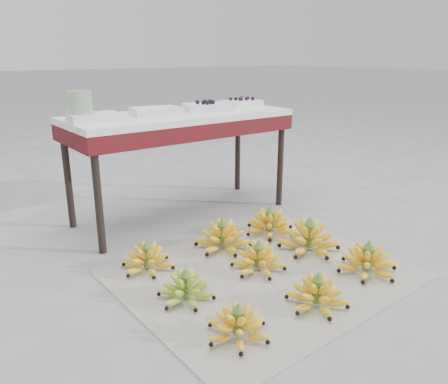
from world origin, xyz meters
TOP-DOWN VIEW (x-y plane):
  - ground at (0.00, 0.00)m, footprint 60.00×60.00m
  - newspaper_mat at (-0.11, -0.03)m, footprint 1.26×1.07m
  - bunch_front_left at (-0.50, -0.34)m, footprint 0.25×0.25m
  - bunch_front_center at (-0.12, -0.37)m, footprint 0.28×0.28m
  - bunch_front_right at (0.28, -0.33)m, footprint 0.36×0.36m
  - bunch_mid_left at (-0.51, -0.01)m, footprint 0.26×0.26m
  - bunch_mid_center at (-0.10, 0.00)m, footprint 0.29×0.29m
  - bunch_mid_right at (0.25, 0.01)m, footprint 0.34×0.34m
  - bunch_back_left at (-0.51, 0.32)m, footprint 0.30×0.30m
  - bunch_back_center at (-0.09, 0.29)m, footprint 0.30×0.30m
  - bunch_back_right at (0.24, 0.29)m, footprint 0.37×0.37m
  - vendor_table at (0.02, 0.86)m, footprint 1.34×0.54m
  - tray_far_left at (-0.51, 0.84)m, footprint 0.27×0.21m
  - tray_left at (-0.14, 0.86)m, footprint 0.30×0.24m
  - tray_right at (0.21, 0.85)m, footprint 0.31×0.25m
  - tray_far_right at (0.52, 0.90)m, footprint 0.27×0.20m
  - glass_jar at (-0.57, 0.86)m, footprint 0.13×0.13m

SIDE VIEW (x-z plane):
  - ground at x=0.00m, z-range 0.00..0.00m
  - newspaper_mat at x=-0.11m, z-range 0.00..0.01m
  - bunch_front_left at x=-0.50m, z-range -0.02..0.12m
  - bunch_mid_left at x=-0.51m, z-range -0.02..0.13m
  - bunch_back_left at x=-0.51m, z-range -0.02..0.13m
  - bunch_front_center at x=-0.12m, z-range -0.02..0.13m
  - bunch_mid_center at x=-0.10m, z-range -0.02..0.14m
  - bunch_front_right at x=0.28m, z-range -0.02..0.15m
  - bunch_back_right at x=0.24m, z-range -0.02..0.15m
  - bunch_back_center at x=-0.09m, z-range -0.02..0.15m
  - bunch_mid_right at x=0.25m, z-range -0.02..0.16m
  - vendor_table at x=0.02m, z-range 0.25..0.89m
  - tray_far_left at x=-0.51m, z-range 0.65..0.69m
  - tray_left at x=-0.14m, z-range 0.65..0.69m
  - tray_far_right at x=0.52m, z-range 0.64..0.70m
  - tray_right at x=0.21m, z-range 0.63..0.70m
  - glass_jar at x=-0.57m, z-range 0.65..0.80m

